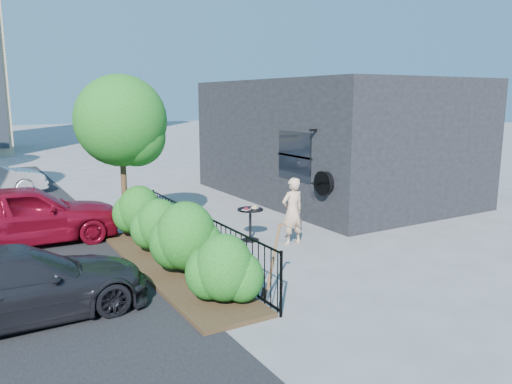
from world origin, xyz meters
TOP-DOWN VIEW (x-y plane):
  - ground at (0.00, 0.00)m, footprint 120.00×120.00m
  - shop_building at (5.50, 4.50)m, footprint 6.22×9.00m
  - fence at (-1.50, 0.00)m, footprint 0.05×6.05m
  - planting_bed at (-2.20, 0.00)m, footprint 1.30×6.00m
  - shrubs at (-2.10, 0.10)m, footprint 1.10×5.60m
  - patio_tree at (-2.24, 2.76)m, footprint 2.20×2.20m
  - cafe_table at (0.23, 0.98)m, footprint 0.63×0.63m
  - woman at (0.95, 0.23)m, footprint 0.60×0.40m
  - shovel at (-1.25, -2.33)m, footprint 0.45×0.18m
  - car_red at (-4.51, 3.41)m, footprint 4.34×1.86m
  - car_darkgrey at (-5.09, -1.00)m, footprint 4.08×1.77m

SIDE VIEW (x-z plane):
  - ground at x=0.00m, z-range 0.00..0.00m
  - planting_bed at x=-2.20m, z-range 0.00..0.08m
  - cafe_table at x=0.23m, z-range 0.13..0.97m
  - fence at x=-1.50m, z-range 0.01..1.11m
  - car_darkgrey at x=-5.09m, z-range 0.00..1.17m
  - shovel at x=-1.25m, z-range -0.08..1.28m
  - shrubs at x=-2.10m, z-range 0.08..1.32m
  - car_red at x=-4.51m, z-range 0.00..1.46m
  - woman at x=0.95m, z-range 0.00..1.61m
  - shop_building at x=5.50m, z-range 0.00..4.00m
  - patio_tree at x=-2.24m, z-range 0.79..4.73m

